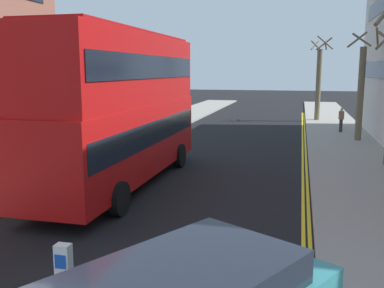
% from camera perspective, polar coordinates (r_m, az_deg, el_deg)
% --- Properties ---
extents(sidewalk_right, '(4.00, 80.00, 0.14)m').
position_cam_1_polar(sidewalk_right, '(19.61, 21.07, -3.30)').
color(sidewalk_right, gray).
rests_on(sidewalk_right, ground).
extents(sidewalk_left, '(4.00, 80.00, 0.14)m').
position_cam_1_polar(sidewalk_left, '(22.12, -14.58, -1.53)').
color(sidewalk_left, gray).
rests_on(sidewalk_left, ground).
extents(kerb_line_outer, '(0.10, 56.00, 0.01)m').
position_cam_1_polar(kerb_line_outer, '(17.53, 14.97, -4.70)').
color(kerb_line_outer, yellow).
rests_on(kerb_line_outer, ground).
extents(kerb_line_inner, '(0.10, 56.00, 0.01)m').
position_cam_1_polar(kerb_line_inner, '(17.53, 14.45, -4.68)').
color(kerb_line_inner, yellow).
rests_on(kerb_line_inner, ground).
extents(keep_left_bollard, '(0.36, 0.28, 1.11)m').
position_cam_1_polar(keep_left_bollard, '(8.48, -16.54, -16.38)').
color(keep_left_bollard, silver).
rests_on(keep_left_bollard, traffic_island).
extents(double_decker_bus_away, '(2.83, 10.82, 5.64)m').
position_cam_1_polar(double_decker_bus_away, '(16.11, -9.19, 5.18)').
color(double_decker_bus_away, '#B20F0F').
rests_on(double_decker_bus_away, ground).
extents(pedestrian_far, '(0.34, 0.22, 1.62)m').
position_cam_1_polar(pedestrian_far, '(30.79, 19.12, 3.09)').
color(pedestrian_far, '#2D2D38').
rests_on(pedestrian_far, sidewalk_right).
extents(street_tree_near, '(1.82, 1.81, 6.48)m').
position_cam_1_polar(street_tree_near, '(27.38, 21.44, 6.66)').
color(street_tree_near, '#6B6047').
rests_on(street_tree_near, sidewalk_right).
extents(street_tree_distant, '(1.81, 2.03, 6.85)m').
position_cam_1_polar(street_tree_distant, '(37.64, 16.40, 7.94)').
color(street_tree_distant, '#6B6047').
rests_on(street_tree_distant, sidewalk_right).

